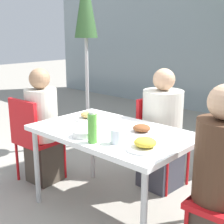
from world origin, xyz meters
TOP-DOWN VIEW (x-y plane):
  - ground_plane at (0.00, 0.00)m, footprint 24.00×24.00m
  - dining_table at (0.00, 0.00)m, footprint 1.28×0.80m
  - chair_left at (-0.94, -0.13)m, footprint 0.42×0.42m
  - person_left at (-0.89, -0.05)m, footprint 0.31×0.31m
  - person_right at (0.89, 0.02)m, footprint 0.33×0.33m
  - chair_far at (-0.03, 0.71)m, footprint 0.43×0.43m
  - person_far at (0.05, 0.65)m, footprint 0.38×0.38m
  - closed_umbrella at (-1.31, 0.96)m, footprint 0.36×0.36m
  - plate_0 at (0.44, -0.15)m, footprint 0.28×0.28m
  - plate_1 at (-0.38, 0.10)m, footprint 0.26×0.26m
  - plate_2 at (0.22, 0.10)m, footprint 0.25×0.25m
  - bottle at (0.09, -0.31)m, footprint 0.07×0.07m
  - drinking_cup at (0.23, -0.21)m, footprint 0.08×0.08m
  - salad_bowl at (-0.05, -0.26)m, footprint 0.17×0.17m

SIDE VIEW (x-z plane):
  - ground_plane at x=0.00m, z-range 0.00..0.00m
  - chair_left at x=-0.94m, z-range 0.07..0.94m
  - chair_far at x=-0.03m, z-range 0.07..0.94m
  - person_far at x=0.05m, z-range -0.04..1.13m
  - person_left at x=-0.89m, z-range -0.03..1.13m
  - person_right at x=0.89m, z-range -0.03..1.17m
  - dining_table at x=0.00m, z-range 0.30..1.02m
  - salad_bowl at x=-0.05m, z-range 0.72..0.77m
  - plate_2 at x=0.22m, z-range 0.71..0.78m
  - plate_1 at x=-0.38m, z-range 0.71..0.79m
  - plate_0 at x=0.44m, z-range 0.71..0.79m
  - drinking_cup at x=0.23m, z-range 0.72..0.83m
  - bottle at x=0.09m, z-range 0.72..0.95m
  - closed_umbrella at x=-1.31m, z-range 0.52..2.77m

